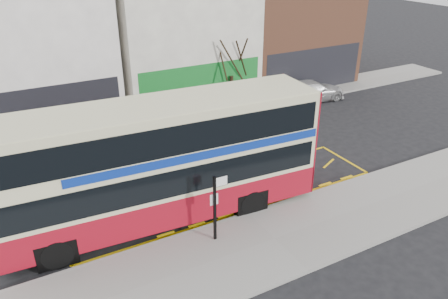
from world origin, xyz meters
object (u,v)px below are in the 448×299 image
double_decker_bus (164,161)px  bus_stop_post (216,201)px  car_white (312,91)px  car_silver (18,152)px  car_grey (142,131)px  street_tree_right (232,47)px

double_decker_bus → bus_stop_post: 2.71m
double_decker_bus → car_white: double_decker_bus is taller
car_silver → car_grey: bearing=-76.3°
street_tree_right → car_grey: bearing=-163.1°
bus_stop_post → car_silver: 11.82m
double_decker_bus → car_white: 16.54m
street_tree_right → car_white: bearing=-12.8°
double_decker_bus → car_grey: double_decker_bus is taller
bus_stop_post → car_grey: (0.52, 9.95, -1.17)m
double_decker_bus → street_tree_right: 12.92m
bus_stop_post → car_grey: size_ratio=0.71×
car_silver → car_grey: car_silver is taller
car_grey → car_silver: bearing=97.7°
double_decker_bus → car_grey: size_ratio=3.31×
car_grey → double_decker_bus: bearing=178.8°
car_white → street_tree_right: 6.76m
bus_stop_post → car_grey: bus_stop_post is taller
car_grey → street_tree_right: 8.02m
bus_stop_post → car_silver: bus_stop_post is taller
car_grey → car_white: (12.61, 0.81, 0.08)m
bus_stop_post → street_tree_right: size_ratio=0.45×
car_grey → street_tree_right: size_ratio=0.63×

